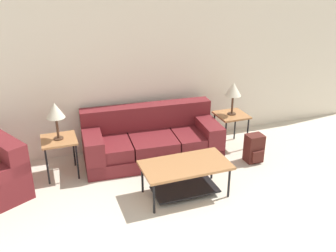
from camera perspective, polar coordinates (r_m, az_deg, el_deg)
wall_back at (r=6.22m, az=-3.33°, el=8.37°), size 9.12×0.06×2.60m
couch at (r=6.03m, az=-2.58°, el=-2.30°), size 2.20×1.07×0.82m
coffee_table at (r=5.05m, az=2.67°, el=-7.02°), size 1.18×0.63×0.48m
side_table_left at (r=5.66m, az=-16.25°, el=-2.48°), size 0.50×0.50×0.59m
side_table_right at (r=6.42m, az=9.63°, el=1.25°), size 0.50×0.50×0.59m
table_lamp_left at (r=5.48m, az=-16.82°, el=2.15°), size 0.26×0.26×0.55m
table_lamp_right at (r=6.25m, az=9.93°, el=5.42°), size 0.26×0.26×0.55m
backpack at (r=6.10m, az=12.99°, el=-3.37°), size 0.27×0.29×0.46m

